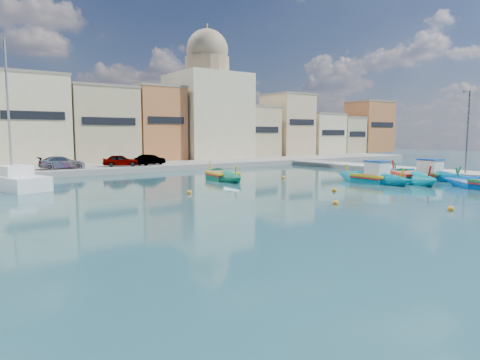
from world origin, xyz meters
name	(u,v)px	position (x,y,z in m)	size (l,w,h in m)	color
ground	(411,205)	(0.00, 0.00, 0.00)	(160.00, 160.00, 0.00)	#153540
north_quay	(170,166)	(0.00, 32.00, 0.30)	(80.00, 8.00, 0.60)	gray
north_townhouses	(190,127)	(6.68, 39.36, 5.00)	(83.20, 7.87, 10.19)	tan
church_block	(208,104)	(10.00, 40.00, 8.41)	(10.00, 10.00, 19.10)	beige
quay_street_lamp	(467,131)	(17.44, 6.00, 4.34)	(1.18, 0.16, 8.00)	#595B60
parked_cars	(103,161)	(-8.33, 30.50, 1.22)	(13.46, 2.43, 1.27)	#4C1919
luzzu_turquoise_cabin	(425,175)	(13.57, 7.57, 0.35)	(2.36, 9.02, 2.87)	#00679E
luzzu_blue_cabin	(373,178)	(7.50, 8.55, 0.35)	(2.29, 8.16, 2.86)	#007B97
luzzu_cyan_mid	(409,178)	(10.72, 7.26, 0.30)	(6.86, 9.30, 2.82)	#008496
luzzu_green	(222,177)	(-1.67, 17.71, 0.27)	(3.23, 8.20, 2.52)	#0A704C
yacht_north	(4,181)	(-18.40, 22.53, 0.47)	(5.00, 9.21, 11.84)	white
mooring_buoys	(346,190)	(1.33, 6.03, 0.08)	(24.54, 18.04, 0.36)	orange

